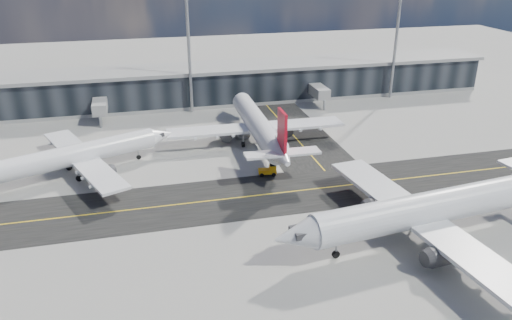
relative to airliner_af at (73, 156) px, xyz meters
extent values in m
plane|color=gray|center=(23.15, -18.46, -3.51)|extent=(300.00, 300.00, 0.00)
cube|color=black|center=(23.15, -14.46, -3.50)|extent=(180.00, 14.00, 0.02)
cube|color=black|center=(41.15, 16.54, -3.50)|extent=(14.00, 50.00, 0.02)
cube|color=yellow|center=(23.15, -14.46, -3.48)|extent=(180.00, 0.25, 0.01)
cube|color=yellow|center=(41.15, 16.54, -3.48)|extent=(0.25, 50.00, 0.01)
cube|color=black|center=(23.15, 36.54, 0.49)|extent=(150.00, 12.00, 8.00)
cube|color=gray|center=(23.15, 36.54, 4.89)|extent=(152.00, 13.00, 0.80)
cube|color=gray|center=(23.15, 36.54, -3.11)|extent=(150.00, 12.20, 0.80)
cube|color=gray|center=(3.15, 28.54, -0.01)|extent=(3.00, 10.00, 2.40)
cylinder|color=gray|center=(3.15, 23.54, -2.31)|extent=(0.60, 0.60, 2.40)
cube|color=gray|center=(53.15, 28.54, -0.01)|extent=(3.00, 10.00, 2.40)
cylinder|color=gray|center=(53.15, 23.54, -2.31)|extent=(0.60, 0.60, 2.40)
cylinder|color=gray|center=(23.15, 29.54, 10.49)|extent=(0.70, 0.70, 28.00)
cylinder|color=gray|center=(73.15, 29.54, 10.49)|extent=(0.70, 0.70, 28.00)
cylinder|color=white|center=(0.50, 0.21, 0.06)|extent=(26.12, 13.50, 3.57)
cone|color=white|center=(14.53, 5.98, 0.06)|extent=(5.49, 5.00, 3.57)
cube|color=white|center=(1.33, 0.55, -0.83)|extent=(15.68, 29.76, 0.45)
cylinder|color=#2D2D30|center=(0.11, 5.84, -1.81)|extent=(4.25, 3.33, 2.05)
cylinder|color=#2D2D30|center=(4.19, -4.07, -1.81)|extent=(4.25, 3.33, 2.05)
cube|color=silver|center=(0.11, 5.84, -1.10)|extent=(1.79, 1.01, 0.71)
cube|color=silver|center=(4.19, -4.07, -1.10)|extent=(1.79, 1.01, 0.71)
cube|color=#2D2D30|center=(14.12, 5.81, 0.42)|extent=(2.40, 2.50, 0.62)
cylinder|color=gray|center=(10.40, 4.28, -2.44)|extent=(0.28, 0.28, 1.79)
cylinder|color=black|center=(10.40, 4.28, -3.11)|extent=(0.86, 0.59, 0.80)
cylinder|color=black|center=(-1.34, 2.34, -3.02)|extent=(1.08, 0.79, 0.98)
cylinder|color=black|center=(0.69, -2.61, -3.02)|extent=(1.08, 0.79, 0.98)
cylinder|color=white|center=(32.96, 6.52, 0.53)|extent=(4.53, 30.34, 4.04)
cone|color=white|center=(33.24, 23.68, 0.53)|extent=(4.12, 5.11, 4.04)
cone|color=white|center=(32.67, -11.14, 1.13)|extent=(4.13, 6.12, 4.04)
cube|color=white|center=(32.98, 7.53, -0.48)|extent=(34.39, 5.60, 0.50)
cylinder|color=#2D2D30|center=(26.94, 8.64, -1.59)|extent=(2.39, 4.28, 2.32)
cylinder|color=#2D2D30|center=(39.05, 8.44, -1.59)|extent=(2.39, 4.28, 2.32)
cube|color=silver|center=(26.94, 8.64, -0.78)|extent=(0.44, 2.02, 0.81)
cube|color=silver|center=(39.05, 8.44, -0.78)|extent=(0.44, 2.02, 0.81)
cube|color=#B90C1E|center=(32.68, -10.63, 5.37)|extent=(0.52, 4.25, 6.26)
cube|color=white|center=(32.67, -11.14, 1.74)|extent=(12.16, 3.02, 0.35)
cube|color=#2D2D30|center=(33.23, 23.17, 0.93)|extent=(2.25, 2.05, 0.71)
cylinder|color=gray|center=(33.16, 18.63, -2.30)|extent=(0.25, 0.25, 2.02)
cylinder|color=black|center=(33.16, 18.63, -3.05)|extent=(0.37, 0.91, 0.91)
cylinder|color=black|center=(29.92, 5.56, -2.95)|extent=(0.52, 1.12, 1.11)
cylinder|color=black|center=(35.97, 5.46, -2.95)|extent=(0.52, 1.12, 1.11)
cylinder|color=silver|center=(46.12, -31.34, 0.84)|extent=(32.92, 8.17, 4.35)
cone|color=silver|center=(27.75, -33.52, 0.84)|extent=(5.91, 4.96, 4.35)
cube|color=silver|center=(45.04, -31.47, -0.24)|extent=(9.76, 37.37, 0.54)
cylinder|color=#2D2D30|center=(44.73, -38.08, -1.44)|extent=(4.83, 3.02, 2.50)
cylinder|color=#2D2D30|center=(43.19, -25.11, -1.44)|extent=(4.83, 3.02, 2.50)
cube|color=silver|center=(44.73, -38.08, -0.57)|extent=(2.21, 0.69, 0.87)
cube|color=silver|center=(43.19, -25.11, -0.57)|extent=(2.21, 0.69, 0.87)
cube|color=#2D2D30|center=(28.29, -33.45, 1.28)|extent=(2.44, 2.63, 0.76)
cylinder|color=gray|center=(33.15, -32.88, -2.20)|extent=(0.29, 0.29, 2.18)
cylinder|color=black|center=(33.15, -32.88, -3.02)|extent=(1.02, 0.49, 0.98)
cylinder|color=black|center=(47.58, -34.45, -2.91)|extent=(1.25, 0.68, 1.20)
cylinder|color=black|center=(46.81, -27.97, -2.91)|extent=(1.25, 0.68, 1.20)
cube|color=orange|center=(31.15, -7.72, -2.76)|extent=(3.16, 1.82, 0.70)
cube|color=orange|center=(32.03, -7.85, -2.12)|extent=(1.27, 1.44, 0.89)
cube|color=black|center=(32.03, -7.85, -1.77)|extent=(1.17, 1.38, 0.25)
cylinder|color=black|center=(32.22, -7.23, -3.16)|extent=(0.73, 0.35, 0.70)
cylinder|color=black|center=(32.03, -8.51, -3.16)|extent=(0.73, 0.35, 0.70)
cylinder|color=black|center=(30.26, -6.93, -3.16)|extent=(0.73, 0.35, 0.70)
cylinder|color=black|center=(30.07, -8.21, -3.16)|extent=(0.73, 0.35, 0.70)
imported|color=white|center=(30.25, 11.95, -2.65)|extent=(5.00, 6.83, 1.72)
camera|label=1|loc=(11.30, -80.73, 32.11)|focal=35.00mm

